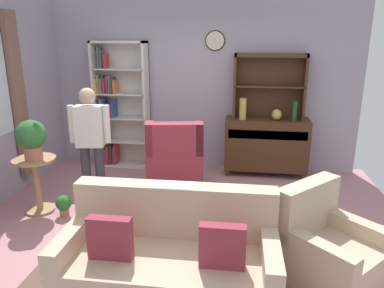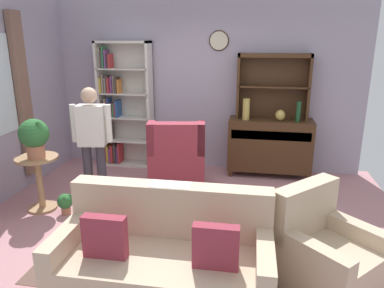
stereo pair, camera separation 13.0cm
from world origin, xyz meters
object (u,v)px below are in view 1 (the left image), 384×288
Objects in this scene: bookshelf at (117,108)px; bottle_wine at (295,111)px; vase_tall at (243,109)px; couch_floral at (170,261)px; potted_plant_small at (64,204)px; vase_round at (277,115)px; sideboard_hutch at (270,77)px; person_reading at (91,139)px; potted_plant_large at (32,137)px; sideboard at (266,144)px; wingback_chair at (175,165)px; plant_stand at (36,179)px; armchair_floral at (327,252)px.

bookshelf is 2.88m from bottle_wine.
couch_floral is at bearing -100.57° from vase_tall.
bookshelf is 7.83× the size of potted_plant_small.
sideboard_hutch is at bearing 126.48° from vase_round.
bottle_wine is at bearing 30.92° from potted_plant_small.
bottle_wine is at bearing 27.77° from person_reading.
vase_tall is at bearing 34.86° from potted_plant_large.
vase_tall reaches higher than sideboard.
wingback_chair is (-1.71, -0.76, -0.69)m from bottle_wine.
bottle_wine reaches higher than sideboard.
plant_stand is 1.44× the size of potted_plant_large.
potted_plant_large is (-3.30, 0.86, 0.71)m from armchair_floral.
bottle_wine reaches higher than potted_plant_small.
armchair_floral is at bearing -15.19° from plant_stand.
sideboard_hutch is 6.47× the size of vase_round.
sideboard_hutch is at bearing 37.56° from potted_plant_small.
vase_round is 3.32m from potted_plant_small.
couch_floral is 6.75× the size of potted_plant_small.
person_reading is at bearing -144.87° from sideboard_hutch.
vase_round is 3.25m from couch_floral.
armchair_floral is at bearing -43.46° from bookshelf.
armchair_floral is 4.04× the size of potted_plant_small.
sideboard is 2.76m from person_reading.
potted_plant_small is at bearing 164.37° from armchair_floral.
sideboard_hutch is 3.52m from couch_floral.
bookshelf reaches higher than vase_tall.
bottle_wine is 2.70m from armchair_floral.
wingback_chair is (-1.45, -0.78, -0.62)m from vase_round.
vase_tall is 3.03m from potted_plant_large.
bottle_wine is 0.62× the size of potted_plant_large.
vase_round is at bearing -3.29° from bookshelf.
bookshelf is 12.35× the size of vase_round.
plant_stand is 0.57m from potted_plant_large.
bottle_wine is 1.15× the size of potted_plant_small.
vase_tall is (2.10, -0.16, 0.07)m from bookshelf.
person_reading reaches higher than sideboard.
sideboard is at bearing -1.93° from bookshelf.
bottle_wine reaches higher than couch_floral.
bookshelf reaches higher than plant_stand.
sideboard reaches higher than potted_plant_small.
sideboard_hutch is 1.02× the size of armchair_floral.
potted_plant_small is (-2.15, -1.76, -0.93)m from vase_tall.
potted_plant_small is (-0.06, -1.93, -0.86)m from bookshelf.
bottle_wine is at bearing -0.66° from vase_tall.
potted_plant_small is 0.87m from person_reading.
wingback_chair is 0.67× the size of person_reading.
wingback_chair is (-0.38, 2.20, 0.07)m from couch_floral.
armchair_floral is 2.19× the size of potted_plant_large.
plant_stand is at bearing -103.16° from bookshelf.
person_reading is (-2.41, -1.43, -0.10)m from vase_round.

